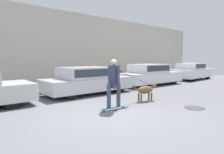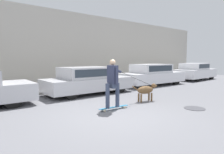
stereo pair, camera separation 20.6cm
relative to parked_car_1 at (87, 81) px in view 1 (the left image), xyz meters
name	(u,v)px [view 1 (the left image)]	position (x,y,z in m)	size (l,w,h in m)	color
ground_plane	(115,115)	(-1.40, -3.60, -0.63)	(36.00, 36.00, 0.00)	slate
back_wall	(30,47)	(-1.40, 3.49, 1.68)	(32.00, 0.30, 4.62)	#ADA89E
sidewalk_curb	(41,90)	(-1.40, 2.20, -0.57)	(30.00, 2.23, 0.12)	gray
parked_car_1	(87,81)	(0.00, 0.00, 0.00)	(4.32, 1.90, 1.28)	black
parked_car_2	(150,75)	(4.86, 0.00, 0.03)	(4.54, 1.90, 1.34)	black
parked_car_3	(191,72)	(10.18, 0.00, 0.02)	(4.12, 1.94, 1.33)	black
dog	(146,90)	(0.81, -2.98, -0.18)	(1.15, 0.45, 0.69)	brown
skateboarder	(114,81)	(-1.03, -3.15, 0.32)	(2.73, 0.55, 1.66)	beige
manhole_cover	(195,108)	(1.21, -4.79, -0.62)	(0.68, 0.68, 0.01)	#38383D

